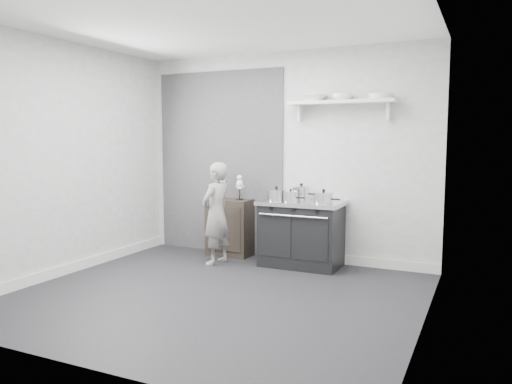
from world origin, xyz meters
TOP-DOWN VIEW (x-y plane):
  - ground at (0.00, 0.00)m, footprint 4.00×4.00m
  - room_shell at (-0.09, 0.15)m, footprint 4.02×3.62m
  - wall_shelf at (0.80, 1.68)m, footprint 1.30×0.26m
  - stove at (0.38, 1.48)m, footprint 1.02×0.64m
  - side_cabinet at (-0.70, 1.61)m, footprint 0.59×0.34m
  - child at (-0.63, 1.12)m, footprint 0.38×0.51m
  - pot_front_left at (0.09, 1.36)m, footprint 0.32×0.23m
  - pot_back_left at (0.32, 1.61)m, footprint 0.32×0.23m
  - pot_front_right at (0.70, 1.33)m, footprint 0.31×0.23m
  - pot_front_center at (0.30, 1.30)m, footprint 0.26×0.18m
  - skeleton_full at (-0.83, 1.61)m, footprint 0.13×0.08m
  - skeleton_torso at (-0.55, 1.61)m, footprint 0.11×0.07m
  - bowl_large at (0.45, 1.67)m, footprint 0.32×0.32m
  - bowl_small at (0.81, 1.67)m, footprint 0.25×0.25m
  - plate_stack at (1.27, 1.67)m, footprint 0.27×0.27m

SIDE VIEW (x-z plane):
  - ground at x=0.00m, z-range 0.00..0.00m
  - side_cabinet at x=-0.70m, z-range 0.00..0.77m
  - stove at x=0.38m, z-range 0.00..0.82m
  - child at x=-0.63m, z-range 0.00..1.29m
  - pot_front_center at x=0.30m, z-range 0.80..0.97m
  - pot_front_right at x=0.70m, z-range 0.80..0.97m
  - pot_front_left at x=0.09m, z-range 0.80..0.98m
  - pot_back_left at x=0.32m, z-range 0.80..1.01m
  - skeleton_torso at x=-0.55m, z-range 0.77..1.15m
  - skeleton_full at x=-0.83m, z-range 0.77..1.22m
  - room_shell at x=-0.09m, z-range 0.28..2.99m
  - wall_shelf at x=0.80m, z-range 1.89..2.13m
  - plate_stack at x=1.27m, z-range 2.04..2.10m
  - bowl_small at x=0.81m, z-range 2.04..2.12m
  - bowl_large at x=0.45m, z-range 2.04..2.12m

